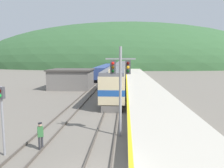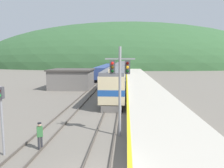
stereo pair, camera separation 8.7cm
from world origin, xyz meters
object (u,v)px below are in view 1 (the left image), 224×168
Objects in this scene: express_train_lead_car at (116,81)px; carriage_fifth at (123,64)px; carriage_second at (119,72)px; signal_mast_main at (120,79)px; carriage_third at (121,68)px; siding_train at (106,71)px; track_worker at (40,134)px; carriage_fourth at (122,65)px; signal_post_siding at (2,107)px.

carriage_fifth is at bearing 90.00° from express_train_lead_car.
carriage_fifth is at bearing 90.00° from carriage_second.
signal_mast_main reaches higher than express_train_lead_car.
express_train_lead_car reaches higher than carriage_third.
express_train_lead_car is 43.92m from carriage_third.
carriage_fifth is at bearing 90.00° from carriage_third.
siding_train is (-4.55, -54.14, -0.52)m from carriage_fifth.
carriage_second reaches higher than siding_train.
carriage_third reaches higher than track_worker.
express_train_lead_car is 16.59m from signal_mast_main.
carriage_fifth is 3.16× the size of signal_mast_main.
carriage_second is 1.00× the size of carriage_fifth.
carriage_third is at bearing 90.00° from express_train_lead_car.
track_worker is at bearing -89.36° from siding_train.
signal_mast_main is at bearing -89.23° from carriage_fourth.
carriage_fourth reaches higher than track_worker.
express_train_lead_car is at bearing 78.36° from track_worker.
signal_mast_main reaches higher than siding_train.
carriage_second and carriage_fourth have the same top height.
signal_post_siding is (-1.30, -54.38, 1.22)m from siding_train.
siding_train is 53.41m from track_worker.
siding_train is 54.41m from signal_post_siding.
carriage_fifth is (0.00, 88.31, -0.01)m from express_train_lead_car.
siding_train is at bearing 96.38° from signal_mast_main.
carriage_third is at bearing -90.00° from carriage_fifth.
signal_post_siding reaches higher than track_worker.
carriage_third is 1.00× the size of carriage_fifth.
carriage_second reaches higher than track_worker.
track_worker is (-3.96, -63.15, -1.32)m from carriage_third.
siding_train is (-4.55, 34.17, -0.53)m from express_train_lead_car.
siding_train is at bearing 88.63° from signal_post_siding.
signal_mast_main is at bearing 29.01° from track_worker.
carriage_second is at bearing -90.00° from carriage_third.
carriage_second is 41.17m from track_worker.
track_worker is at bearing -101.64° from express_train_lead_car.
carriage_second is 4.99× the size of signal_post_siding.
express_train_lead_car is at bearing -90.00° from carriage_fifth.
carriage_fourth is 11.89× the size of track_worker.
track_worker is (-3.96, -85.35, -1.32)m from carriage_fourth.
express_train_lead_car is 88.31m from carriage_fifth.
carriage_fifth is 108.68m from signal_post_siding.
express_train_lead_car is at bearing -90.00° from carriage_second.
carriage_fourth is at bearing -90.00° from carriage_fifth.
carriage_third is 4.99× the size of signal_post_siding.
signal_mast_main is (1.11, -60.34, 2.05)m from carriage_third.
carriage_third is 11.89× the size of track_worker.
carriage_fourth is 82.57m from signal_mast_main.
carriage_fifth reaches higher than siding_train.
track_worker is at bearing -92.11° from carriage_fifth.
carriage_fifth is (0.00, 66.59, 0.00)m from carriage_second.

